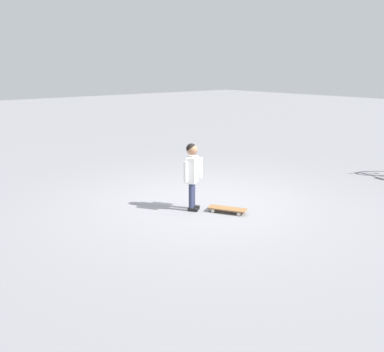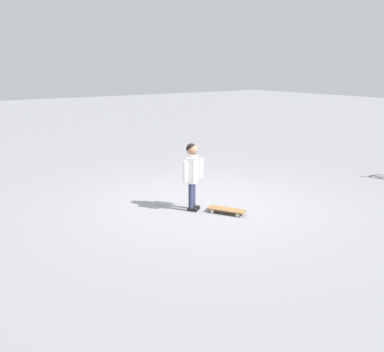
{
  "view_description": "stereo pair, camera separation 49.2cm",
  "coord_description": "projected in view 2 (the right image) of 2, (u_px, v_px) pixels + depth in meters",
  "views": [
    {
      "loc": [
        5.08,
        -4.5,
        2.2
      ],
      "look_at": [
        0.14,
        -0.37,
        0.55
      ],
      "focal_mm": 40.26,
      "sensor_mm": 36.0,
      "label": 1
    },
    {
      "loc": [
        5.38,
        -4.12,
        2.2
      ],
      "look_at": [
        0.14,
        -0.37,
        0.55
      ],
      "focal_mm": 40.26,
      "sensor_mm": 36.0,
      "label": 2
    }
  ],
  "objects": [
    {
      "name": "child_person",
      "position": [
        192.0,
        169.0,
        6.62
      ],
      "size": [
        0.27,
        0.41,
        1.06
      ],
      "color": "#2D3351",
      "rests_on": "ground"
    },
    {
      "name": "skateboard",
      "position": [
        227.0,
        210.0,
        6.6
      ],
      "size": [
        0.61,
        0.45,
        0.07
      ],
      "color": "olive",
      "rests_on": "ground"
    },
    {
      "name": "ground_plane",
      "position": [
        205.0,
        203.0,
        7.11
      ],
      "size": [
        50.0,
        50.0,
        0.0
      ],
      "primitive_type": "plane",
      "color": "gray"
    }
  ]
}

